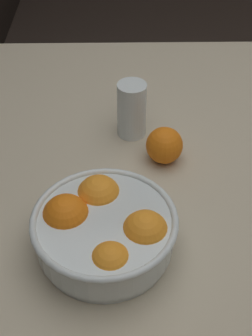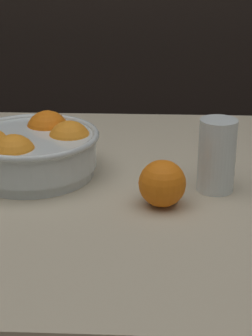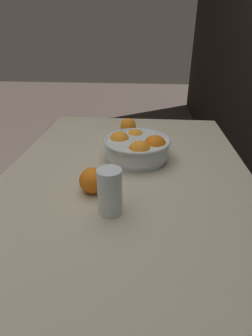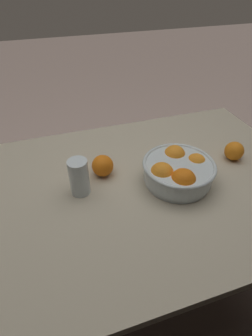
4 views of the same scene
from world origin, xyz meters
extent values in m
plane|color=#3D332D|center=(0.00, 0.00, 0.00)|extent=(12.00, 12.00, 0.00)
cube|color=#B7AD93|center=(0.00, 0.00, 0.75)|extent=(1.27, 0.84, 0.03)
cylinder|color=#936B47|center=(-0.57, -0.36, 0.37)|extent=(0.05, 0.05, 0.73)
cylinder|color=#936B47|center=(0.57, -0.36, 0.37)|extent=(0.05, 0.05, 0.73)
cylinder|color=silver|center=(-0.13, 0.03, 0.77)|extent=(0.22, 0.22, 0.02)
cylinder|color=silver|center=(-0.13, 0.03, 0.81)|extent=(0.23, 0.23, 0.06)
torus|color=silver|center=(-0.13, 0.03, 0.84)|extent=(0.25, 0.25, 0.01)
sphere|color=orange|center=(-0.06, 0.04, 0.82)|extent=(0.08, 0.08, 0.08)
sphere|color=orange|center=(-0.11, 0.09, 0.83)|extent=(0.08, 0.08, 0.08)
sphere|color=orange|center=(-0.20, 0.02, 0.82)|extent=(0.07, 0.07, 0.07)
sphere|color=orange|center=(-0.15, -0.04, 0.82)|extent=(0.08, 0.08, 0.08)
cylinder|color=#F4A314|center=(0.20, -0.03, 0.81)|extent=(0.06, 0.06, 0.08)
cylinder|color=silver|center=(0.20, -0.03, 0.83)|extent=(0.06, 0.06, 0.13)
sphere|color=orange|center=(0.11, -0.09, 0.80)|extent=(0.08, 0.08, 0.08)
sphere|color=orange|center=(-0.40, -0.03, 0.80)|extent=(0.07, 0.07, 0.07)
camera|label=1|loc=(-0.64, 0.00, 1.42)|focal=50.00mm
camera|label=2|loc=(0.09, -0.92, 1.17)|focal=60.00mm
camera|label=3|loc=(0.76, 0.07, 1.20)|focal=28.00mm
camera|label=4|loc=(0.26, 0.63, 1.38)|focal=28.00mm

